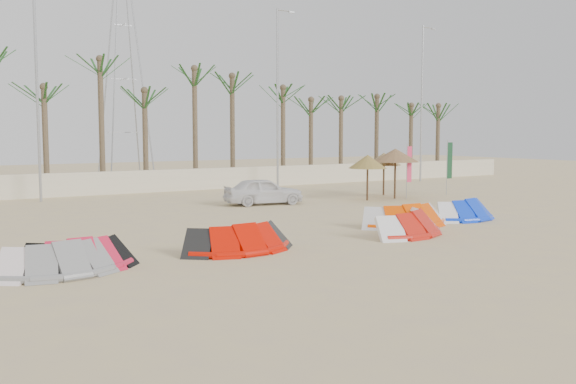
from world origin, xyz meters
TOP-DOWN VIEW (x-y plane):
  - ground at (0.00, 0.00)m, footprint 120.00×120.00m
  - boundary_wall at (0.00, 22.00)m, footprint 60.00×0.30m
  - palm_line at (0.67, 23.50)m, footprint 52.00×4.00m
  - lamp_b at (-5.96, 20.00)m, footprint 1.25×0.14m
  - lamp_c at (8.04, 20.00)m, footprint 1.25×0.14m
  - lamp_d at (20.04, 20.00)m, footprint 1.25×0.14m
  - pylon at (1.00, 28.00)m, footprint 3.00×3.00m
  - kite_grey at (-8.91, 2.43)m, footprint 3.41×1.93m
  - kite_red_left at (-8.51, 2.64)m, footprint 3.06×1.71m
  - kite_red_mid at (-3.85, 2.82)m, footprint 3.59×1.72m
  - kite_red_right at (2.55, 2.59)m, footprint 4.08×2.79m
  - kite_orange at (3.83, 4.11)m, footprint 3.74×1.70m
  - kite_blue at (7.13, 4.18)m, footprint 3.36×1.96m
  - parasol_left at (8.40, 11.73)m, footprint 1.98×1.98m
  - parasol_mid at (10.18, 11.62)m, footprint 2.48×2.48m
  - parasol_right at (10.93, 13.41)m, footprint 1.94×1.94m
  - flag_pink at (10.93, 11.37)m, footprint 0.45×0.11m
  - flag_green at (14.12, 11.59)m, footprint 0.45×0.04m
  - car at (2.92, 12.92)m, footprint 4.04×2.21m

SIDE VIEW (x-z plane):
  - ground at x=0.00m, z-range 0.00..0.00m
  - pylon at x=1.00m, z-range -7.00..7.00m
  - kite_red_left at x=-8.51m, z-range -0.03..0.87m
  - kite_blue at x=7.13m, z-range -0.03..0.87m
  - kite_grey at x=-8.91m, z-range -0.03..0.87m
  - kite_red_mid at x=-3.85m, z-range -0.03..0.87m
  - kite_orange at x=3.83m, z-range -0.03..0.87m
  - kite_red_right at x=2.55m, z-range -0.03..0.87m
  - boundary_wall at x=0.00m, z-range 0.00..1.30m
  - car at x=2.92m, z-range 0.00..1.30m
  - flag_pink at x=10.93m, z-range 0.27..3.19m
  - flag_green at x=14.12m, z-range 0.29..3.40m
  - parasol_left at x=8.40m, z-range 0.82..3.17m
  - parasol_right at x=10.93m, z-range 0.83..3.21m
  - parasol_mid at x=10.18m, z-range 0.97..3.62m
  - lamp_b at x=-5.96m, z-range 0.27..11.27m
  - lamp_c at x=8.04m, z-range 0.27..11.27m
  - lamp_d at x=20.04m, z-range 0.27..11.27m
  - palm_line at x=0.67m, z-range 2.59..10.29m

